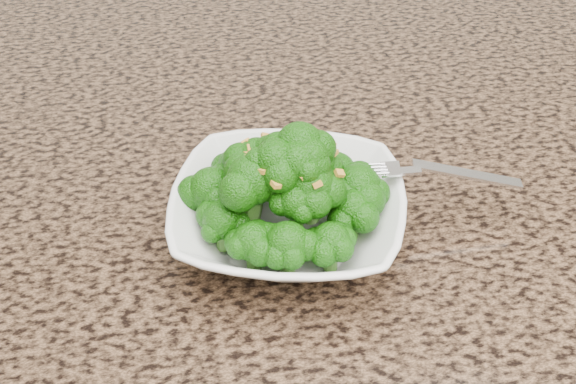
{
  "coord_description": "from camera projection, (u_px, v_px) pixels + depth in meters",
  "views": [
    {
      "loc": [
        -0.11,
        -0.26,
        1.33
      ],
      "look_at": [
        -0.03,
        0.21,
        0.95
      ],
      "focal_mm": 45.0,
      "sensor_mm": 36.0,
      "label": 1
    }
  ],
  "objects": [
    {
      "name": "broccoli_pile",
      "position": [
        288.0,
        158.0,
        0.59
      ],
      "size": [
        0.18,
        0.18,
        0.07
      ],
      "primitive_type": null,
      "color": "#19610B",
      "rests_on": "bowl"
    },
    {
      "name": "fork",
      "position": [
        414.0,
        170.0,
        0.63
      ],
      "size": [
        0.17,
        0.06,
        0.01
      ],
      "primitive_type": null,
      "rotation": [
        0.0,
        0.0,
        -0.19
      ],
      "color": "silver",
      "rests_on": "bowl"
    },
    {
      "name": "granite_counter",
      "position": [
        301.0,
        187.0,
        0.72
      ],
      "size": [
        1.64,
        1.04,
        0.03
      ],
      "primitive_type": "cube",
      "color": "brown",
      "rests_on": "cabinet"
    },
    {
      "name": "garlic_topping",
      "position": [
        288.0,
        118.0,
        0.56
      ],
      "size": [
        0.11,
        0.11,
        0.01
      ],
      "primitive_type": null,
      "color": "gold",
      "rests_on": "broccoli_pile"
    },
    {
      "name": "bowl",
      "position": [
        288.0,
        215.0,
        0.62
      ],
      "size": [
        0.24,
        0.24,
        0.05
      ],
      "primitive_type": "imported",
      "rotation": [
        0.0,
        0.0,
        -0.26
      ],
      "color": "white",
      "rests_on": "granite_counter"
    }
  ]
}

